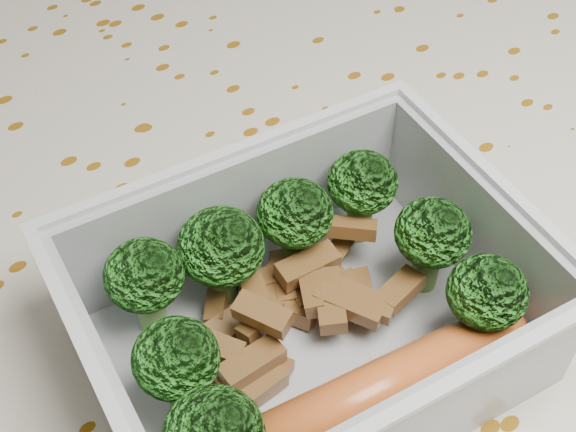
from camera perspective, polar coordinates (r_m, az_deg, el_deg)
dining_table at (r=0.47m, az=-0.03°, el=-10.12°), size 1.40×0.90×0.75m
tablecloth at (r=0.43m, az=-0.03°, el=-6.54°), size 1.46×0.96×0.19m
lunch_container at (r=0.35m, az=1.55°, el=-7.50°), size 0.21×0.17×0.07m
broccoli_florets at (r=0.34m, az=-0.01°, el=-4.64°), size 0.17×0.13×0.05m
meat_pile at (r=0.36m, az=0.41°, el=-6.22°), size 0.11×0.08×0.03m
sausage at (r=0.33m, az=5.85°, el=-12.59°), size 0.15×0.05×0.02m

